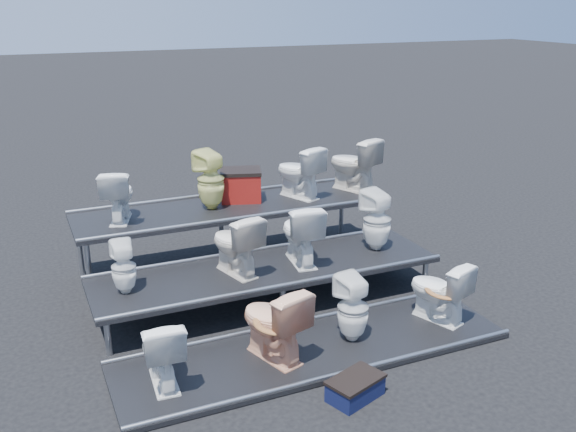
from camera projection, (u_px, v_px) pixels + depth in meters
name	position (u px, v px, depth m)	size (l,w,h in m)	color
ground	(267.00, 302.00, 7.90)	(80.00, 80.00, 0.00)	black
tier_front	(314.00, 350.00, 6.76)	(4.20, 1.20, 0.06)	black
tier_mid	(267.00, 285.00, 7.82)	(4.20, 1.20, 0.46)	black
tier_back	(232.00, 235.00, 8.88)	(4.20, 1.20, 0.86)	black
toilet_0	(161.00, 350.00, 6.03)	(0.39, 0.69, 0.70)	white
toilet_1	(273.00, 322.00, 6.45)	(0.45, 0.78, 0.80)	#EDA883
toilet_2	(353.00, 308.00, 6.81)	(0.33, 0.34, 0.74)	white
toilet_3	(439.00, 290.00, 7.23)	(0.40, 0.70, 0.72)	white
toilet_4	(124.00, 267.00, 7.01)	(0.27, 0.28, 0.60)	white
toilet_5	(235.00, 244.00, 7.48)	(0.41, 0.72, 0.74)	silver
toilet_6	(300.00, 233.00, 7.79)	(0.43, 0.75, 0.76)	white
toilet_7	(377.00, 220.00, 8.20)	(0.36, 0.36, 0.79)	white
toilet_8	(118.00, 195.00, 8.07)	(0.38, 0.66, 0.67)	white
toilet_9	(211.00, 180.00, 8.51)	(0.36, 0.37, 0.80)	#E4E387
toilet_10	(299.00, 172.00, 9.01)	(0.41, 0.73, 0.74)	white
toilet_11	(353.00, 164.00, 9.34)	(0.44, 0.77, 0.79)	silver
red_crate	(241.00, 187.00, 8.93)	(0.54, 0.43, 0.39)	maroon
step_stool	(355.00, 389.00, 5.98)	(0.51, 0.31, 0.18)	black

